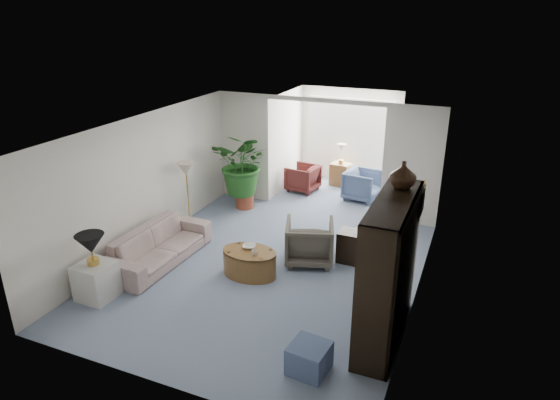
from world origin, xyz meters
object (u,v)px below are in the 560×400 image
at_px(floor_lamp, 186,169).
at_px(ottoman, 309,358).
at_px(sunroom_table, 340,174).
at_px(sofa, 159,246).
at_px(coffee_table, 250,263).
at_px(sunroom_chair_maroon, 303,178).
at_px(wingback_chair, 309,242).
at_px(plant_pot, 245,201).
at_px(cabinet_urn, 403,175).
at_px(sunroom_chair_blue, 362,185).
at_px(side_table_dark, 352,247).
at_px(coffee_cup, 255,253).
at_px(framed_picture, 421,202).
at_px(coffee_bowl, 249,247).
at_px(entertainment_cabinet, 388,272).
at_px(end_table, 96,281).
at_px(table_lamp, 90,244).

relative_size(floor_lamp, ottoman, 0.77).
bearing_deg(sunroom_table, sofa, -109.57).
xyz_separation_m(coffee_table, sunroom_chair_maroon, (-0.61, 4.21, 0.10)).
bearing_deg(sunroom_table, wingback_chair, -81.34).
bearing_deg(plant_pot, cabinet_urn, -37.19).
relative_size(sofa, sunroom_chair_blue, 2.80).
bearing_deg(sunroom_chair_maroon, side_table_dark, 41.90).
bearing_deg(ottoman, sunroom_chair_maroon, 111.10).
height_order(sofa, side_table_dark, sofa).
relative_size(floor_lamp, coffee_cup, 3.51).
distance_m(framed_picture, coffee_bowl, 2.98).
height_order(framed_picture, coffee_cup, framed_picture).
xyz_separation_m(plant_pot, sunroom_chair_maroon, (0.83, 1.54, 0.17)).
relative_size(coffee_table, ottoman, 2.02).
bearing_deg(plant_pot, entertainment_cabinet, -41.60).
distance_m(wingback_chair, side_table_dark, 0.77).
relative_size(cabinet_urn, plant_pot, 0.92).
distance_m(cabinet_urn, sunroom_table, 6.03).
bearing_deg(cabinet_urn, plant_pot, 142.81).
relative_size(side_table_dark, sunroom_table, 1.00).
xyz_separation_m(cabinet_urn, sunroom_chair_blue, (-1.54, 4.48, -1.85)).
xyz_separation_m(cabinet_urn, plant_pot, (-3.87, 2.94, -2.04)).
height_order(coffee_bowl, sunroom_table, sunroom_table).
bearing_deg(entertainment_cabinet, plant_pot, 138.40).
relative_size(side_table_dark, ottoman, 1.22).
distance_m(sofa, side_table_dark, 3.44).
distance_m(floor_lamp, sunroom_table, 4.36).
bearing_deg(end_table, sunroom_chair_blue, 64.21).
bearing_deg(plant_pot, wingback_chair, -39.63).
height_order(coffee_table, coffee_cup, coffee_cup).
bearing_deg(sofa, coffee_table, -81.28).
distance_m(side_table_dark, plant_pot, 3.28).
height_order(table_lamp, sunroom_chair_maroon, table_lamp).
height_order(end_table, coffee_cup, end_table).
height_order(sofa, coffee_table, sofa).
distance_m(framed_picture, sunroom_chair_blue, 4.65).
distance_m(end_table, sunroom_chair_blue, 6.41).
xyz_separation_m(framed_picture, wingback_chair, (-1.90, 0.71, -1.31)).
xyz_separation_m(coffee_bowl, ottoman, (1.78, -1.94, -0.29)).
relative_size(coffee_cup, wingback_chair, 0.12).
bearing_deg(side_table_dark, coffee_bowl, -145.64).
xyz_separation_m(side_table_dark, sunroom_table, (-1.33, 3.82, 0.00)).
xyz_separation_m(side_table_dark, cabinet_urn, (0.97, -1.41, 1.92)).
bearing_deg(sunroom_chair_blue, ottoman, -164.32).
bearing_deg(floor_lamp, coffee_cup, -32.75).
height_order(end_table, wingback_chair, wingback_chair).
distance_m(wingback_chair, cabinet_urn, 2.70).
distance_m(framed_picture, plant_pot, 5.06).
distance_m(side_table_dark, sunroom_chair_maroon, 3.71).
distance_m(table_lamp, sunroom_table, 6.86).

